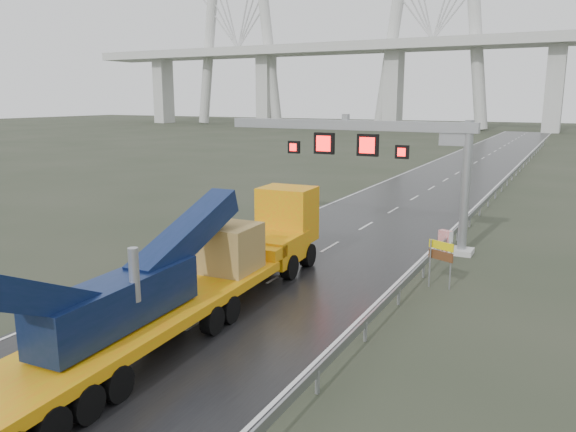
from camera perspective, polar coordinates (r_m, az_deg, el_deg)
The scene contains 7 objects.
ground at distance 19.30m, azimuth -15.58°, elevation -14.12°, with size 400.00×400.00×0.00m, color #283021.
road at distance 54.47m, azimuth 14.37°, elevation 2.76°, with size 11.00×200.00×0.02m, color black.
guardrail at distance 43.55m, azimuth 19.14°, elevation 1.17°, with size 0.20×140.00×1.40m, color gray, non-canonical shape.
sign_gantry at distance 32.17m, azimuth 9.32°, elevation 6.92°, with size 14.90×1.20×7.42m.
heavy_haul_truck at distance 22.50m, azimuth -7.80°, elevation -4.96°, with size 3.96×20.32×4.74m.
exit_sign_pair at distance 25.73m, azimuth 15.25°, elevation -3.84°, with size 1.19×0.56×2.18m.
striped_barrier at distance 32.08m, azimuth 15.69°, elevation -2.48°, with size 0.71×0.38×1.20m, color red.
Camera 1 is at (12.17, -12.44, 8.33)m, focal length 35.00 mm.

